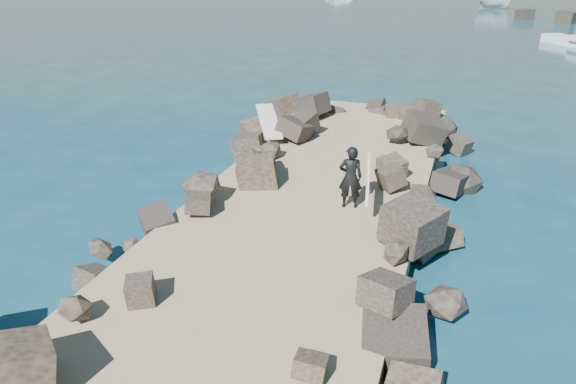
% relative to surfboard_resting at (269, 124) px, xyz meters
% --- Properties ---
extents(ground, '(800.00, 800.00, 0.00)m').
position_rel_surfboard_resting_xyz_m(ground, '(2.95, -5.33, -1.04)').
color(ground, '#0F384C').
rests_on(ground, ground).
extents(jetty, '(6.00, 26.00, 0.60)m').
position_rel_surfboard_resting_xyz_m(jetty, '(2.95, -7.33, -0.74)').
color(jetty, '#8C7759').
rests_on(jetty, ground).
extents(riprap_left, '(2.60, 22.00, 1.00)m').
position_rel_surfboard_resting_xyz_m(riprap_left, '(0.05, -6.83, -0.54)').
color(riprap_left, black).
rests_on(riprap_left, ground).
extents(riprap_right, '(2.60, 22.00, 1.00)m').
position_rel_surfboard_resting_xyz_m(riprap_right, '(5.85, -6.83, -0.54)').
color(riprap_right, black).
rests_on(riprap_right, ground).
extents(surfboard_resting, '(1.82, 2.54, 0.09)m').
position_rel_surfboard_resting_xyz_m(surfboard_resting, '(0.00, 0.00, 0.00)').
color(surfboard_resting, beige).
rests_on(surfboard_resting, riprap_left).
extents(boat_imported, '(5.95, 5.74, 2.32)m').
position_rel_surfboard_resting_xyz_m(boat_imported, '(8.81, 64.13, 0.12)').
color(boat_imported, white).
rests_on(boat_imported, ground).
extents(surfer_with_board, '(1.02, 2.05, 1.67)m').
position_rel_surfboard_resting_xyz_m(surfer_with_board, '(4.19, -4.81, 0.40)').
color(surfer_with_board, black).
rests_on(surfer_with_board, jetty).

